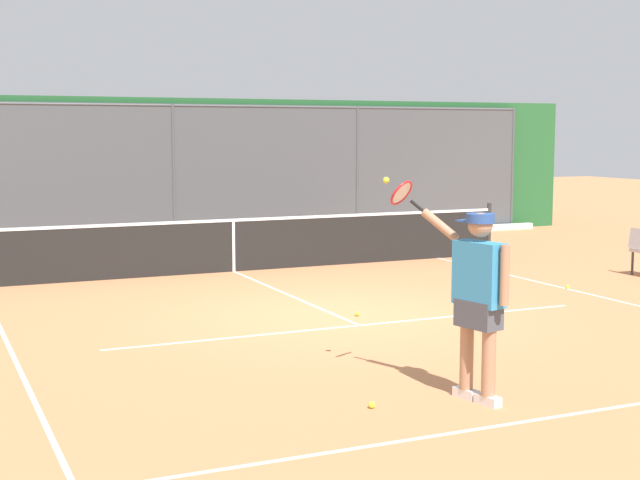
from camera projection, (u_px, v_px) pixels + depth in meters
The scene contains 8 objects.
ground_plane at pixel (335, 315), 12.63m from camera, with size 60.00×60.00×0.00m, color #C67A4C.
court_line_markings at pixel (372, 331), 11.60m from camera, with size 8.67×9.28×0.01m.
fence_backdrop at pixel (166, 172), 20.56m from camera, with size 20.99×1.37×3.27m.
tennis_net at pixel (233, 244), 16.48m from camera, with size 11.14×0.09×1.07m.
tennis_player at pixel (477, 290), 8.47m from camera, with size 0.69×1.37×2.07m.
tennis_ball_by_sideline at pixel (357, 314), 12.53m from camera, with size 0.07×0.07×0.07m, color #C1D138.
tennis_ball_mid_court at pixel (568, 287), 14.70m from camera, with size 0.07×0.07×0.07m, color #C1D138.
tennis_ball_near_baseline at pixel (372, 405), 8.35m from camera, with size 0.07×0.07×0.07m, color #CCDB33.
Camera 1 is at (5.27, 11.24, 2.52)m, focal length 51.23 mm.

